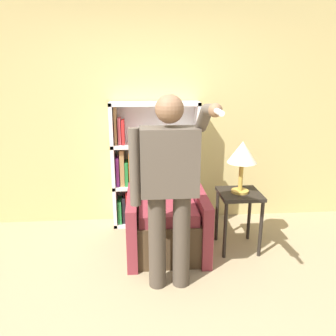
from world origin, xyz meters
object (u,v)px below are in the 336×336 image
at_px(side_table, 239,203).
at_px(table_lamp, 242,154).
at_px(armchair, 166,215).
at_px(person_standing, 169,182).
at_px(bookcase, 148,168).

relative_size(side_table, table_lamp, 1.19).
bearing_deg(table_lamp, armchair, 174.61).
relative_size(person_standing, table_lamp, 3.11).
xyz_separation_m(side_table, table_lamp, (0.00, 0.00, 0.53)).
distance_m(bookcase, person_standing, 1.33).
relative_size(armchair, table_lamp, 2.30).
relative_size(person_standing, side_table, 2.62).
relative_size(armchair, side_table, 1.94).
relative_size(bookcase, armchair, 1.22).
bearing_deg(bookcase, person_standing, -83.47).
relative_size(armchair, person_standing, 0.74).
xyz_separation_m(armchair, person_standing, (-0.03, -0.66, 0.59)).
bearing_deg(side_table, table_lamp, 0.00).
bearing_deg(person_standing, table_lamp, 37.18).
xyz_separation_m(bookcase, table_lamp, (0.93, -0.70, 0.33)).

